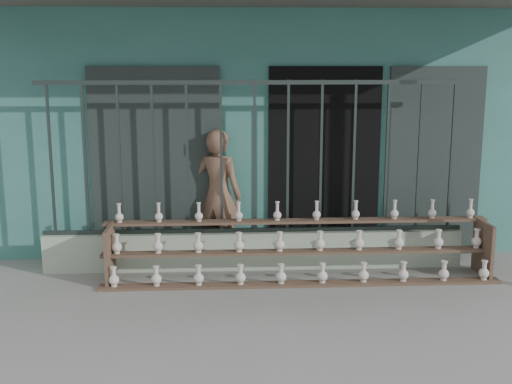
{
  "coord_description": "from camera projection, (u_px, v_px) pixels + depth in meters",
  "views": [
    {
      "loc": [
        -0.39,
        -6.12,
        2.45
      ],
      "look_at": [
        0.0,
        1.0,
        1.0
      ],
      "focal_mm": 45.0,
      "sensor_mm": 36.0,
      "label": 1
    }
  ],
  "objects": [
    {
      "name": "elderly_woman",
      "position": [
        218.0,
        195.0,
        7.94
      ],
      "size": [
        0.71,
        0.61,
        1.65
      ],
      "primitive_type": "imported",
      "rotation": [
        0.0,
        0.0,
        2.71
      ],
      "color": "brown",
      "rests_on": "ground"
    },
    {
      "name": "shelf_rack",
      "position": [
        300.0,
        249.0,
        7.32
      ],
      "size": [
        4.5,
        0.68,
        0.85
      ],
      "color": "brown",
      "rests_on": "ground"
    },
    {
      "name": "security_fence",
      "position": [
        255.0,
        158.0,
        7.5
      ],
      "size": [
        5.0,
        0.04,
        1.8
      ],
      "color": "#283330",
      "rests_on": "parapet_wall"
    },
    {
      "name": "ground",
      "position": [
        261.0,
        308.0,
        6.5
      ],
      "size": [
        60.0,
        60.0,
        0.0
      ],
      "primitive_type": "plane",
      "color": "slate"
    },
    {
      "name": "parapet_wall",
      "position": [
        255.0,
        250.0,
        7.72
      ],
      "size": [
        5.0,
        0.2,
        0.45
      ],
      "primitive_type": "cube",
      "color": "#A0B299",
      "rests_on": "ground"
    },
    {
      "name": "workshop_building",
      "position": [
        245.0,
        114.0,
        10.31
      ],
      "size": [
        7.4,
        6.6,
        3.21
      ],
      "color": "#336C64",
      "rests_on": "ground"
    }
  ]
}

